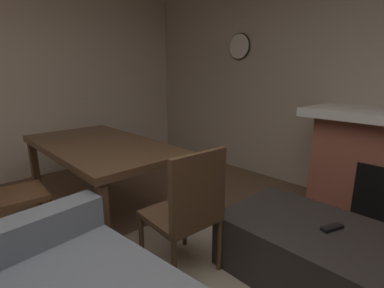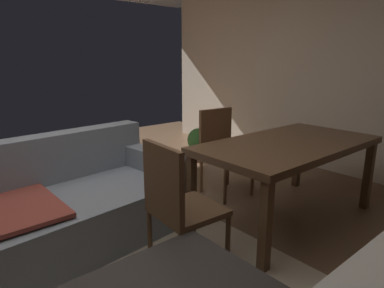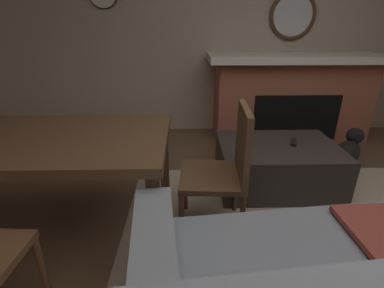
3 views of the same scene
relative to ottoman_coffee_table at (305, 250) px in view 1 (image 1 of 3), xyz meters
name	(u,v)px [view 1 (image 1 of 3)]	position (x,y,z in m)	size (l,w,h in m)	color
wall_back_fireplace_side	(375,83)	(0.14, -1.61, 1.09)	(7.14, 0.12, 2.59)	#B7A893
ottoman_coffee_table	(305,250)	(0.00, 0.00, 0.00)	(1.05, 0.76, 0.41)	#2D2826
tv_remote	(332,228)	(-0.14, -0.03, 0.22)	(0.05, 0.16, 0.02)	black
dining_table	(100,150)	(1.82, 0.58, 0.46)	(1.74, 0.91, 0.74)	#513823
dining_chair_west	(188,208)	(0.56, 0.59, 0.32)	(0.47, 0.47, 0.93)	#513823
dining_chair_north	(0,188)	(1.83, 1.43, 0.32)	(0.47, 0.47, 0.93)	brown
wall_clock	(239,46)	(1.81, -1.52, 1.54)	(0.35, 0.03, 0.35)	silver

